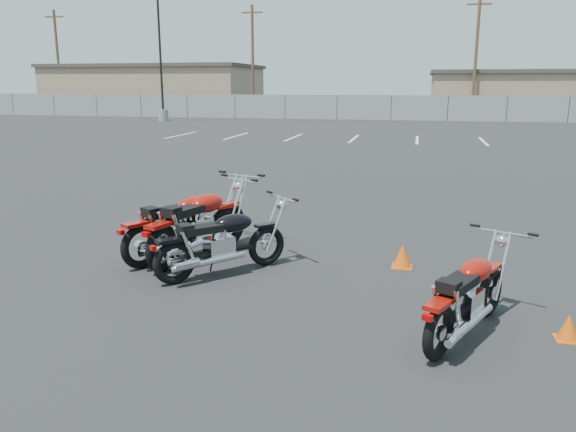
% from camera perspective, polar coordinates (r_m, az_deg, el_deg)
% --- Properties ---
extents(ground, '(120.00, 120.00, 0.00)m').
position_cam_1_polar(ground, '(8.10, -2.35, -5.36)').
color(ground, black).
rests_on(ground, ground).
extents(motorcycle_front_red, '(1.57, 2.16, 1.12)m').
position_cam_1_polar(motorcycle_front_red, '(8.64, -10.37, -0.85)').
color(motorcycle_front_red, black).
rests_on(motorcycle_front_red, ground).
extents(motorcycle_second_black, '(1.71, 1.79, 1.02)m').
position_cam_1_polar(motorcycle_second_black, '(7.77, -6.71, -2.65)').
color(motorcycle_second_black, black).
rests_on(motorcycle_second_black, ground).
extents(motorcycle_third_red, '(1.19, 2.35, 1.16)m').
position_cam_1_polar(motorcycle_third_red, '(8.59, -8.96, -0.76)').
color(motorcycle_third_red, black).
rests_on(motorcycle_third_red, ground).
extents(motorcycle_rear_red, '(1.24, 1.93, 0.98)m').
position_cam_1_polar(motorcycle_rear_red, '(6.16, 17.84, -7.75)').
color(motorcycle_rear_red, black).
rests_on(motorcycle_rear_red, ground).
extents(training_cone_near, '(0.29, 0.29, 0.34)m').
position_cam_1_polar(training_cone_near, '(8.27, 11.53, -3.98)').
color(training_cone_near, '#E4520C').
rests_on(training_cone_near, ground).
extents(training_cone_far, '(0.24, 0.24, 0.28)m').
position_cam_1_polar(training_cone_far, '(6.57, 26.59, -10.07)').
color(training_cone_far, '#E4520C').
rests_on(training_cone_far, ground).
extents(light_pole_west, '(0.80, 0.70, 9.18)m').
position_cam_1_polar(light_pole_west, '(41.81, -12.68, 12.58)').
color(light_pole_west, gray).
rests_on(light_pole_west, ground).
extents(chainlink_fence, '(80.06, 0.06, 1.80)m').
position_cam_1_polar(chainlink_fence, '(42.48, 10.44, 10.77)').
color(chainlink_fence, gray).
rests_on(chainlink_fence, ground).
extents(tan_building_west, '(18.40, 10.40, 4.30)m').
position_cam_1_polar(tan_building_west, '(54.94, -13.24, 12.47)').
color(tan_building_west, '#947B60').
rests_on(tan_building_west, ground).
extents(tan_building_east, '(14.40, 9.40, 3.70)m').
position_cam_1_polar(tan_building_east, '(52.01, 22.29, 11.49)').
color(tan_building_east, '#947B60').
rests_on(tan_building_east, ground).
extents(utility_pole_a, '(1.80, 0.24, 9.00)m').
position_cam_1_polar(utility_pole_a, '(56.43, -22.33, 14.43)').
color(utility_pole_a, '#4D3324').
rests_on(utility_pole_a, ground).
extents(utility_pole_b, '(1.80, 0.24, 9.00)m').
position_cam_1_polar(utility_pole_b, '(49.48, -3.61, 15.66)').
color(utility_pole_b, '#4D3324').
rests_on(utility_pole_b, ground).
extents(utility_pole_c, '(1.80, 0.24, 9.00)m').
position_cam_1_polar(utility_pole_c, '(46.61, 18.55, 15.18)').
color(utility_pole_c, '#4D3324').
rests_on(utility_pole_c, ground).
extents(parking_line_stripes, '(15.12, 4.00, 0.01)m').
position_cam_1_polar(parking_line_stripes, '(27.89, 3.62, 7.92)').
color(parking_line_stripes, silver).
rests_on(parking_line_stripes, ground).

